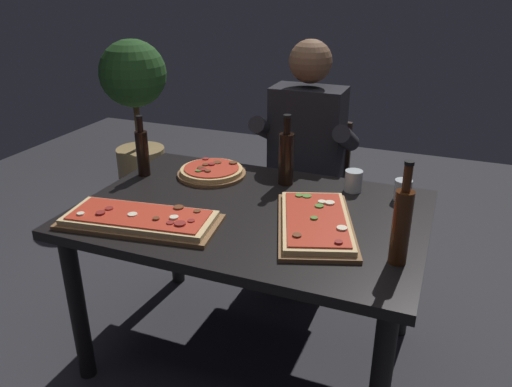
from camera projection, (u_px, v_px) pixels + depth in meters
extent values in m
plane|color=#2D2D33|center=(252.00, 351.00, 2.37)|extent=(6.40, 6.40, 0.00)
cube|color=black|center=(252.00, 214.00, 2.09)|extent=(1.40, 0.96, 0.04)
cylinder|color=black|center=(78.00, 309.00, 2.10)|extent=(0.07, 0.07, 0.70)
cylinder|color=black|center=(175.00, 226.00, 2.78)|extent=(0.07, 0.07, 0.70)
cylinder|color=black|center=(407.00, 271.00, 2.36)|extent=(0.07, 0.07, 0.70)
cube|color=brown|center=(140.00, 222.00, 1.95)|extent=(0.64, 0.34, 0.02)
cube|color=#E5C184|center=(140.00, 218.00, 1.95)|extent=(0.60, 0.30, 0.02)
cube|color=red|center=(139.00, 215.00, 1.94)|extent=(0.55, 0.27, 0.01)
cylinder|color=beige|center=(81.00, 214.00, 1.94)|extent=(0.03, 0.03, 0.01)
cylinder|color=maroon|center=(100.00, 213.00, 1.94)|extent=(0.04, 0.04, 0.01)
cylinder|color=brown|center=(197.00, 211.00, 1.96)|extent=(0.03, 0.03, 0.00)
cylinder|color=maroon|center=(109.00, 208.00, 1.98)|extent=(0.03, 0.03, 0.00)
cylinder|color=beige|center=(132.00, 214.00, 1.93)|extent=(0.04, 0.04, 0.00)
cylinder|color=maroon|center=(180.00, 224.00, 1.86)|extent=(0.04, 0.04, 0.01)
cylinder|color=brown|center=(179.00, 207.00, 1.99)|extent=(0.04, 0.04, 0.01)
cylinder|color=maroon|center=(170.00, 223.00, 1.87)|extent=(0.03, 0.03, 0.00)
cylinder|color=beige|center=(174.00, 217.00, 1.91)|extent=(0.03, 0.03, 0.01)
cylinder|color=maroon|center=(191.00, 221.00, 1.88)|extent=(0.03, 0.03, 0.00)
cylinder|color=brown|center=(156.00, 219.00, 1.90)|extent=(0.03, 0.03, 0.01)
cube|color=brown|center=(315.00, 225.00, 1.93)|extent=(0.44, 0.60, 0.02)
cube|color=#E5C184|center=(315.00, 221.00, 1.92)|extent=(0.40, 0.55, 0.02)
cube|color=#B72D19|center=(316.00, 218.00, 1.92)|extent=(0.36, 0.50, 0.01)
cylinder|color=maroon|center=(339.00, 242.00, 1.73)|extent=(0.03, 0.03, 0.01)
cylinder|color=#4C7F2D|center=(314.00, 218.00, 1.90)|extent=(0.03, 0.03, 0.01)
cylinder|color=brown|center=(297.00, 235.00, 1.78)|extent=(0.03, 0.03, 0.01)
cylinder|color=#4C7F2D|center=(299.00, 195.00, 2.10)|extent=(0.03, 0.03, 0.01)
cylinder|color=beige|center=(342.00, 228.00, 1.83)|extent=(0.04, 0.04, 0.01)
cylinder|color=beige|center=(330.00, 203.00, 2.03)|extent=(0.04, 0.04, 0.01)
cylinder|color=#4C7F2D|center=(307.00, 196.00, 2.09)|extent=(0.04, 0.04, 0.00)
cylinder|color=beige|center=(322.00, 202.00, 2.03)|extent=(0.03, 0.03, 0.01)
cylinder|color=#4C7F2D|center=(319.00, 206.00, 2.00)|extent=(0.04, 0.04, 0.01)
cylinder|color=brown|center=(212.00, 174.00, 2.42)|extent=(0.33, 0.33, 0.02)
cylinder|color=#DBB270|center=(212.00, 170.00, 2.41)|extent=(0.30, 0.30, 0.02)
cylinder|color=red|center=(212.00, 168.00, 2.40)|extent=(0.26, 0.26, 0.01)
cylinder|color=brown|center=(206.00, 165.00, 2.43)|extent=(0.03, 0.03, 0.01)
cylinder|color=brown|center=(233.00, 163.00, 2.45)|extent=(0.04, 0.04, 0.01)
cylinder|color=brown|center=(208.00, 171.00, 2.35)|extent=(0.03, 0.03, 0.01)
cylinder|color=#4C7F2D|center=(199.00, 171.00, 2.36)|extent=(0.03, 0.03, 0.01)
cylinder|color=maroon|center=(206.00, 159.00, 2.50)|extent=(0.03, 0.03, 0.01)
cylinder|color=maroon|center=(202.00, 169.00, 2.37)|extent=(0.04, 0.04, 0.01)
cylinder|color=maroon|center=(212.00, 164.00, 2.43)|extent=(0.03, 0.03, 0.01)
cylinder|color=brown|center=(217.00, 162.00, 2.46)|extent=(0.04, 0.04, 0.00)
cylinder|color=brown|center=(201.00, 168.00, 2.39)|extent=(0.03, 0.03, 0.01)
cylinder|color=black|center=(143.00, 154.00, 2.39)|extent=(0.06, 0.06, 0.21)
cylinder|color=black|center=(140.00, 125.00, 2.33)|extent=(0.03, 0.03, 0.06)
cylinder|color=black|center=(139.00, 117.00, 2.31)|extent=(0.03, 0.03, 0.01)
cylinder|color=black|center=(286.00, 159.00, 2.28)|extent=(0.07, 0.07, 0.24)
cylinder|color=black|center=(287.00, 126.00, 2.22)|extent=(0.03, 0.03, 0.07)
cylinder|color=black|center=(287.00, 116.00, 2.20)|extent=(0.03, 0.03, 0.01)
cylinder|color=#47230F|center=(401.00, 228.00, 1.65)|extent=(0.06, 0.06, 0.26)
cylinder|color=#47230F|center=(407.00, 178.00, 1.58)|extent=(0.03, 0.03, 0.09)
cylinder|color=black|center=(409.00, 163.00, 1.56)|extent=(0.03, 0.03, 0.01)
cylinder|color=silver|center=(353.00, 181.00, 2.23)|extent=(0.08, 0.08, 0.10)
cylinder|color=#5B3814|center=(353.00, 187.00, 2.24)|extent=(0.06, 0.06, 0.04)
cylinder|color=silver|center=(403.00, 190.00, 2.15)|extent=(0.07, 0.07, 0.09)
cylinder|color=silver|center=(402.00, 196.00, 2.16)|extent=(0.06, 0.06, 0.03)
cube|color=black|center=(304.00, 204.00, 2.86)|extent=(0.44, 0.44, 0.04)
cube|color=black|center=(316.00, 154.00, 2.94)|extent=(0.40, 0.04, 0.42)
cylinder|color=black|center=(261.00, 248.00, 2.86)|extent=(0.04, 0.04, 0.41)
cylinder|color=black|center=(327.00, 261.00, 2.73)|extent=(0.04, 0.04, 0.41)
cylinder|color=black|center=(283.00, 220.00, 3.18)|extent=(0.04, 0.04, 0.41)
cylinder|color=black|center=(342.00, 230.00, 3.05)|extent=(0.04, 0.04, 0.41)
cylinder|color=#23232D|center=(277.00, 247.00, 2.83)|extent=(0.11, 0.11, 0.45)
cylinder|color=#23232D|center=(311.00, 253.00, 2.76)|extent=(0.11, 0.11, 0.45)
cube|color=#23232D|center=(300.00, 197.00, 2.75)|extent=(0.34, 0.40, 0.12)
cube|color=#232328|center=(307.00, 136.00, 2.70)|extent=(0.38, 0.22, 0.52)
sphere|color=brown|center=(311.00, 61.00, 2.55)|extent=(0.22, 0.22, 0.22)
cylinder|color=#232328|center=(266.00, 129.00, 2.72)|extent=(0.09, 0.31, 0.21)
cylinder|color=#232328|center=(346.00, 138.00, 2.58)|extent=(0.09, 0.31, 0.21)
cylinder|color=tan|center=(142.00, 169.00, 4.09)|extent=(0.38, 0.38, 0.35)
cylinder|color=brown|center=(138.00, 125.00, 3.94)|extent=(0.04, 0.04, 0.39)
sphere|color=#285623|center=(133.00, 73.00, 3.79)|extent=(0.50, 0.50, 0.50)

